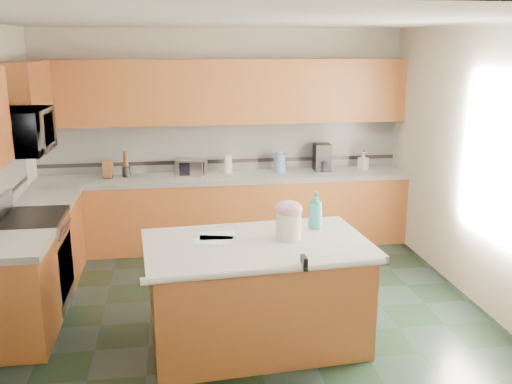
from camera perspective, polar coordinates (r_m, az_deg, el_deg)
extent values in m
plane|color=black|center=(5.55, -1.03, -12.24)|extent=(4.60, 4.60, 0.00)
plane|color=white|center=(4.96, -1.17, 16.84)|extent=(4.60, 4.60, 0.00)
cube|color=beige|center=(7.35, -3.42, 5.52)|extent=(4.60, 0.04, 2.70)
cube|color=beige|center=(2.91, 4.83, -8.87)|extent=(4.60, 0.04, 2.70)
cube|color=beige|center=(5.85, 22.10, 2.11)|extent=(0.04, 4.60, 2.70)
cube|color=#5C2C12|center=(7.25, -3.08, -2.07)|extent=(4.60, 0.60, 0.86)
cube|color=white|center=(7.13, -3.13, 1.47)|extent=(4.60, 0.64, 0.06)
cube|color=#5C2C12|center=(7.10, -3.36, 10.00)|extent=(4.60, 0.33, 0.78)
cube|color=silver|center=(7.34, -3.38, 4.60)|extent=(4.60, 0.02, 0.63)
cube|color=black|center=(7.37, -3.36, 3.10)|extent=(4.60, 0.01, 0.05)
cube|color=#5C2C12|center=(6.68, -19.86, -4.40)|extent=(0.60, 0.82, 0.86)
cube|color=white|center=(6.56, -20.21, -0.59)|extent=(0.64, 0.82, 0.06)
cube|color=#5C2C12|center=(5.29, -23.02, -9.72)|extent=(0.60, 0.72, 0.86)
cube|color=white|center=(5.13, -23.53, -5.02)|extent=(0.64, 0.72, 0.06)
cube|color=#5C2C12|center=(6.54, -21.95, 8.59)|extent=(0.33, 1.09, 0.78)
cube|color=#B7B7BC|center=(5.95, -21.31, -6.75)|extent=(0.60, 0.76, 0.88)
cube|color=black|center=(5.91, -18.51, -7.08)|extent=(0.02, 0.68, 0.55)
cube|color=black|center=(5.81, -21.72, -2.51)|extent=(0.62, 0.78, 0.04)
cylinder|color=#B7B7BC|center=(5.78, -18.52, -3.56)|extent=(0.02, 0.66, 0.02)
imported|color=#B7B7BC|center=(5.64, -22.52, 5.61)|extent=(0.50, 0.73, 0.41)
cube|color=#5C2C12|center=(4.91, 0.09, -10.42)|extent=(1.81, 1.12, 0.86)
cube|color=white|center=(4.73, 0.09, -5.37)|extent=(1.92, 1.23, 0.06)
cylinder|color=white|center=(4.23, 1.20, -7.88)|extent=(1.85, 0.19, 0.06)
cylinder|color=silver|center=(4.78, 3.28, -3.40)|extent=(0.23, 0.23, 0.22)
ellipsoid|color=#CA8C9E|center=(4.74, 3.30, -1.72)|extent=(0.23, 0.23, 0.14)
cylinder|color=tan|center=(4.72, 3.31, -1.14)|extent=(0.08, 0.03, 0.03)
sphere|color=tan|center=(4.71, 2.85, -1.16)|extent=(0.04, 0.04, 0.04)
sphere|color=tan|center=(4.73, 3.77, -1.12)|extent=(0.04, 0.04, 0.04)
imported|color=teal|center=(5.05, 5.99, -1.78)|extent=(0.13, 0.13, 0.34)
cube|color=white|center=(4.77, -4.25, -4.82)|extent=(0.36, 0.30, 0.00)
cube|color=white|center=(4.89, -3.88, -4.36)|extent=(0.32, 0.25, 0.00)
cube|color=black|center=(4.28, 4.82, -7.05)|extent=(0.04, 0.11, 0.10)
cylinder|color=black|center=(4.23, 5.02, -7.63)|extent=(0.02, 0.08, 0.02)
cube|color=#472814|center=(7.16, -14.61, 2.17)|extent=(0.13, 0.17, 0.22)
cylinder|color=black|center=(7.18, -12.84, 1.99)|extent=(0.10, 0.10, 0.13)
cylinder|color=#472814|center=(7.15, -12.91, 3.22)|extent=(0.06, 0.06, 0.19)
cube|color=#B7B7BC|center=(7.12, -6.48, 2.47)|extent=(0.41, 0.34, 0.20)
cube|color=black|center=(7.02, -6.44, 2.28)|extent=(0.31, 0.01, 0.16)
cylinder|color=white|center=(7.20, -2.82, 2.80)|extent=(0.10, 0.10, 0.23)
cylinder|color=#B7B7BC|center=(7.22, -2.81, 1.95)|extent=(0.16, 0.16, 0.01)
cylinder|color=#678DBD|center=(7.25, 2.41, 2.92)|extent=(0.15, 0.15, 0.24)
cylinder|color=#678DBD|center=(7.22, 2.42, 3.99)|extent=(0.07, 0.07, 0.03)
cube|color=black|center=(7.38, 6.62, 3.47)|extent=(0.21, 0.23, 0.35)
cylinder|color=black|center=(7.35, 6.70, 2.61)|extent=(0.14, 0.14, 0.14)
imported|color=white|center=(7.52, 10.69, 3.08)|extent=(0.15, 0.15, 0.23)
cylinder|color=red|center=(7.50, 10.74, 4.07)|extent=(0.02, 0.02, 0.03)
cube|color=white|center=(5.63, 22.99, 3.15)|extent=(0.02, 1.40, 1.10)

